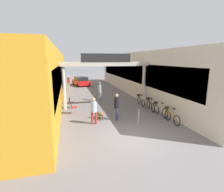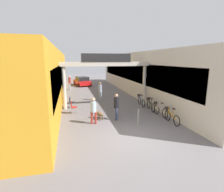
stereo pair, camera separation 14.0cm
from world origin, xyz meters
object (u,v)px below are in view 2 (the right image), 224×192
object	(u,v)px
pedestrian_companion	(116,105)
pedestrian_elderly_walking	(70,82)
pedestrian_with_dog	(93,109)
parked_car_red	(82,81)
bicycle_orange_nearest	(171,116)
bicycle_silver_second	(160,110)
pedestrian_carrying_crate	(100,90)
cafe_chair_red_nearer	(73,106)
bollard_post_metal	(138,116)
bicycle_black_third	(150,105)
bicycle_blue_farthest	(141,101)
dog_on_leash	(99,114)
cafe_chair_black_farther	(71,101)

from	to	relation	value
pedestrian_companion	pedestrian_elderly_walking	world-z (taller)	pedestrian_elderly_walking
pedestrian_with_dog	parked_car_red	world-z (taller)	pedestrian_with_dog
bicycle_orange_nearest	bicycle_silver_second	xyz separation A→B (m)	(0.01, 1.41, 0.00)
pedestrian_carrying_crate	cafe_chair_red_nearer	xyz separation A→B (m)	(-2.60, -3.54, -0.49)
pedestrian_carrying_crate	pedestrian_with_dog	bearing A→B (deg)	-103.45
bicycle_orange_nearest	cafe_chair_red_nearer	size ratio (longest dim) A/B	1.90
pedestrian_carrying_crate	bollard_post_metal	xyz separation A→B (m)	(1.18, -6.70, -0.53)
bicycle_black_third	cafe_chair_red_nearer	xyz separation A→B (m)	(-5.87, 0.47, 0.10)
bicycle_orange_nearest	cafe_chair_red_nearer	distance (m)	6.77
bicycle_orange_nearest	bicycle_black_third	size ratio (longest dim) A/B	1.00
bicycle_orange_nearest	bicycle_blue_farthest	bearing A→B (deg)	92.98
bicycle_orange_nearest	dog_on_leash	bearing A→B (deg)	158.22
pedestrian_elderly_walking	bicycle_blue_farthest	distance (m)	11.24
bicycle_blue_farthest	cafe_chair_red_nearer	distance (m)	5.74
bicycle_orange_nearest	bicycle_blue_farthest	xyz separation A→B (m)	(-0.22, 4.25, 0.00)
pedestrian_companion	bicycle_orange_nearest	bearing A→B (deg)	-22.27
cafe_chair_red_nearer	parked_car_red	size ratio (longest dim) A/B	0.21
bicycle_blue_farthest	parked_car_red	bearing A→B (deg)	106.85
bicycle_blue_farthest	cafe_chair_red_nearer	world-z (taller)	bicycle_blue_farthest
bicycle_silver_second	pedestrian_with_dog	bearing A→B (deg)	-174.09
bicycle_black_third	bollard_post_metal	xyz separation A→B (m)	(-2.09, -2.69, 0.06)
bicycle_silver_second	bicycle_blue_farthest	world-z (taller)	same
pedestrian_companion	pedestrian_carrying_crate	xyz separation A→B (m)	(-0.11, 5.59, 0.03)
dog_on_leash	cafe_chair_red_nearer	size ratio (longest dim) A/B	0.92
dog_on_leash	bicycle_blue_farthest	size ratio (longest dim) A/B	0.48
pedestrian_companion	bicycle_black_third	bearing A→B (deg)	26.45
pedestrian_companion	bollard_post_metal	size ratio (longest dim) A/B	1.76
bicycle_black_third	parked_car_red	distance (m)	15.25
bicycle_silver_second	bicycle_black_third	distance (m)	1.46
bicycle_silver_second	cafe_chair_black_farther	distance (m)	6.94
pedestrian_with_dog	bollard_post_metal	distance (m)	2.74
pedestrian_elderly_walking	dog_on_leash	size ratio (longest dim) A/B	2.27
bollard_post_metal	parked_car_red	bearing A→B (deg)	97.02
bollard_post_metal	pedestrian_carrying_crate	bearing A→B (deg)	99.96
bicycle_orange_nearest	bicycle_silver_second	size ratio (longest dim) A/B	1.00
bicycle_silver_second	cafe_chair_black_farther	world-z (taller)	bicycle_silver_second
dog_on_leash	cafe_chair_red_nearer	bearing A→B (deg)	134.89
bicycle_orange_nearest	bicycle_silver_second	bearing A→B (deg)	89.72
bicycle_blue_farthest	pedestrian_with_dog	bearing A→B (deg)	-143.48
bicycle_silver_second	cafe_chair_red_nearer	world-z (taller)	bicycle_silver_second
bicycle_orange_nearest	parked_car_red	size ratio (longest dim) A/B	0.40
dog_on_leash	cafe_chair_black_farther	size ratio (longest dim) A/B	0.92
bollard_post_metal	pedestrian_companion	bearing A→B (deg)	133.76
pedestrian_companion	cafe_chair_red_nearer	distance (m)	3.43
pedestrian_carrying_crate	dog_on_leash	size ratio (longest dim) A/B	2.19
parked_car_red	bollard_post_metal	bearing A→B (deg)	-82.98
bollard_post_metal	cafe_chair_black_farther	distance (m)	6.12
pedestrian_companion	pedestrian_with_dog	bearing A→B (deg)	-166.36
bicycle_black_third	pedestrian_carrying_crate	bearing A→B (deg)	129.13
pedestrian_elderly_walking	bicycle_black_third	distance (m)	12.53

